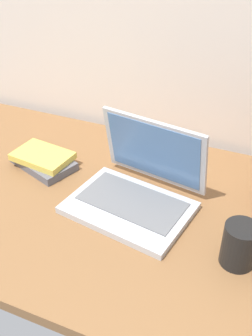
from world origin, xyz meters
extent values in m
cube|color=brown|center=(0.00, 0.00, 0.01)|extent=(1.60, 0.76, 0.03)
cube|color=#B2B5BA|center=(0.03, -0.02, 0.04)|extent=(0.34, 0.27, 0.02)
cube|color=slate|center=(0.03, 0.00, 0.05)|extent=(0.29, 0.18, 0.00)
cube|color=#B2B5BA|center=(0.05, 0.11, 0.15)|extent=(0.30, 0.09, 0.20)
cube|color=#4C72A5|center=(0.05, 0.10, 0.15)|extent=(0.27, 0.08, 0.17)
cylinder|color=black|center=(0.32, -0.08, 0.08)|extent=(0.08, 0.08, 0.10)
cylinder|color=brown|center=(0.32, -0.08, 0.13)|extent=(0.07, 0.07, 0.00)
cube|color=#595960|center=(-0.29, 0.07, 0.04)|extent=(0.22, 0.17, 0.02)
cube|color=#D8BF4C|center=(-0.29, 0.07, 0.06)|extent=(0.18, 0.13, 0.02)
camera|label=1|loc=(0.34, -0.75, 0.71)|focal=42.75mm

